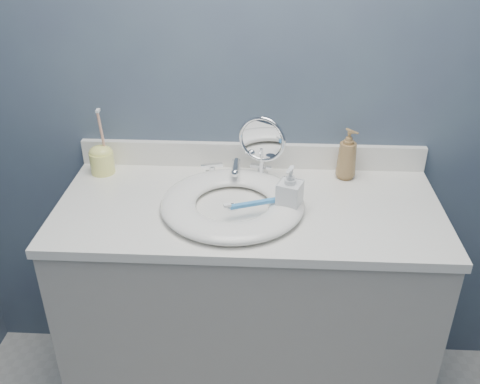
# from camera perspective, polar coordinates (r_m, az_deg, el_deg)

# --- Properties ---
(back_wall) EXTENTS (2.20, 0.02, 2.40)m
(back_wall) POSITION_cam_1_polar(r_m,az_deg,el_deg) (1.82, 1.37, 11.94)
(back_wall) COLOR #424D64
(back_wall) RESTS_ON ground
(vanity_cabinet) EXTENTS (1.20, 0.55, 0.85)m
(vanity_cabinet) POSITION_cam_1_polar(r_m,az_deg,el_deg) (1.97, 0.83, -12.69)
(vanity_cabinet) COLOR #ACA79D
(vanity_cabinet) RESTS_ON ground
(countertop) EXTENTS (1.22, 0.57, 0.03)m
(countertop) POSITION_cam_1_polar(r_m,az_deg,el_deg) (1.71, 0.94, -1.71)
(countertop) COLOR white
(countertop) RESTS_ON vanity_cabinet
(backsplash) EXTENTS (1.22, 0.02, 0.09)m
(backsplash) POSITION_cam_1_polar(r_m,az_deg,el_deg) (1.91, 1.26, 3.94)
(backsplash) COLOR white
(backsplash) RESTS_ON countertop
(basin) EXTENTS (0.45, 0.45, 0.04)m
(basin) POSITION_cam_1_polar(r_m,az_deg,el_deg) (1.67, -0.81, -1.20)
(basin) COLOR white
(basin) RESTS_ON countertop
(drain) EXTENTS (0.04, 0.04, 0.01)m
(drain) POSITION_cam_1_polar(r_m,az_deg,el_deg) (1.67, -0.81, -1.64)
(drain) COLOR silver
(drain) RESTS_ON countertop
(faucet) EXTENTS (0.25, 0.13, 0.07)m
(faucet) POSITION_cam_1_polar(r_m,az_deg,el_deg) (1.83, -0.41, 2.19)
(faucet) COLOR silver
(faucet) RESTS_ON countertop
(makeup_mirror) EXTENTS (0.16, 0.09, 0.24)m
(makeup_mirror) POSITION_cam_1_polar(r_m,az_deg,el_deg) (1.77, 2.35, 4.82)
(makeup_mirror) COLOR silver
(makeup_mirror) RESTS_ON countertop
(soap_bottle_amber) EXTENTS (0.10, 0.10, 0.18)m
(soap_bottle_amber) POSITION_cam_1_polar(r_m,az_deg,el_deg) (1.85, 11.38, 4.00)
(soap_bottle_amber) COLOR olive
(soap_bottle_amber) RESTS_ON countertop
(soap_bottle_clear) EXTENTS (0.09, 0.09, 0.16)m
(soap_bottle_clear) POSITION_cam_1_polar(r_m,az_deg,el_deg) (1.63, 5.34, 0.19)
(soap_bottle_clear) COLOR silver
(soap_bottle_clear) RESTS_ON countertop
(toothbrush_holder) EXTENTS (0.08, 0.08, 0.24)m
(toothbrush_holder) POSITION_cam_1_polar(r_m,az_deg,el_deg) (1.92, -14.54, 3.48)
(toothbrush_holder) COLOR #FEFD7F
(toothbrush_holder) RESTS_ON countertop
(toothbrush_lying) EXTENTS (0.17, 0.07, 0.02)m
(toothbrush_lying) POSITION_cam_1_polar(r_m,az_deg,el_deg) (1.61, 1.31, -1.26)
(toothbrush_lying) COLOR #3D91DB
(toothbrush_lying) RESTS_ON basin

